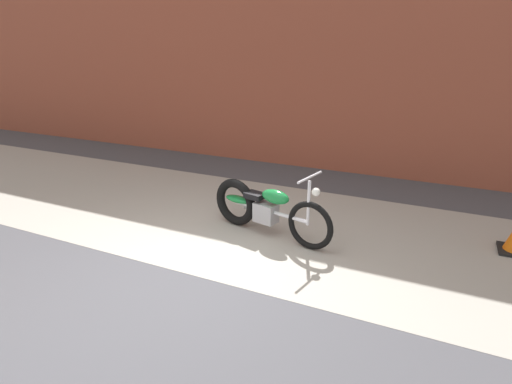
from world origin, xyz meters
The scene contains 4 objects.
ground_plane centered at (0.00, 0.00, 0.00)m, with size 80.00×80.00×0.00m, color #47474C.
sidewalk_slab centered at (0.00, 1.75, 0.00)m, with size 36.00×3.50×0.01m, color #9E998E.
brick_building_wall centered at (0.00, 5.20, 2.52)m, with size 36.00×0.50×5.04m, color brown.
motorcycle_green centered at (0.28, 1.42, 0.40)m, with size 1.98×0.73×1.03m.
Camera 1 is at (2.45, -3.49, 2.59)m, focal length 28.24 mm.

